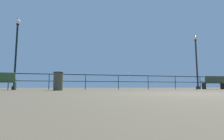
# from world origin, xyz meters

# --- Properties ---
(ground_plane) EXTENTS (60.00, 60.00, 0.00)m
(ground_plane) POSITION_xyz_m (0.00, 0.00, 0.00)
(ground_plane) COLOR brown
(pier_railing) EXTENTS (18.41, 0.05, 1.02)m
(pier_railing) POSITION_xyz_m (-0.00, 7.40, 0.76)
(pier_railing) COLOR black
(pier_railing) RESTS_ON ground_plane
(bench_near_left) EXTENTS (1.73, 0.78, 1.01)m
(bench_near_left) POSITION_xyz_m (7.46, 6.63, 0.56)
(bench_near_left) COLOR #344434
(bench_near_left) RESTS_ON ground_plane
(lamppost_left) EXTENTS (0.33, 0.33, 4.65)m
(lamppost_left) POSITION_xyz_m (-6.67, 7.74, 2.72)
(lamppost_left) COLOR black
(lamppost_left) RESTS_ON ground_plane
(lamppost_center) EXTENTS (0.34, 0.34, 4.62)m
(lamppost_center) POSITION_xyz_m (6.96, 7.74, 2.58)
(lamppost_center) COLOR #322725
(lamppost_center) RESTS_ON ground_plane
(seagull_on_rail) EXTENTS (0.16, 0.37, 0.17)m
(seagull_on_rail) POSITION_xyz_m (0.76, 7.38, 1.09)
(seagull_on_rail) COLOR white
(seagull_on_rail) RESTS_ON pier_railing
(trash_bin) EXTENTS (0.47, 0.47, 0.92)m
(trash_bin) POSITION_xyz_m (-3.87, 4.91, 0.46)
(trash_bin) COLOR #3F3F30
(trash_bin) RESTS_ON ground_plane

